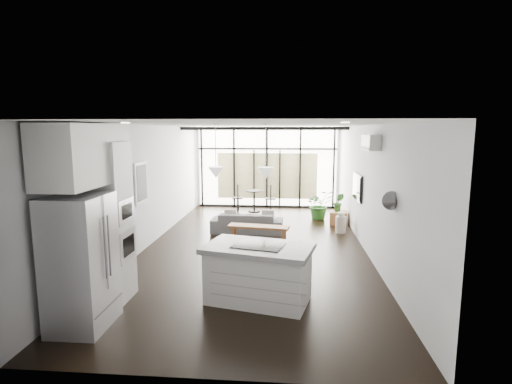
% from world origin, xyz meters
% --- Properties ---
extents(floor, '(5.00, 10.00, 0.00)m').
position_xyz_m(floor, '(0.00, 0.00, 0.00)').
color(floor, black).
rests_on(floor, ground).
extents(ceiling, '(5.00, 10.00, 0.00)m').
position_xyz_m(ceiling, '(0.00, 0.00, 2.80)').
color(ceiling, white).
rests_on(ceiling, ground).
extents(wall_left, '(0.02, 10.00, 2.80)m').
position_xyz_m(wall_left, '(-2.50, 0.00, 1.40)').
color(wall_left, '#BCBCBE').
rests_on(wall_left, ground).
extents(wall_right, '(0.02, 10.00, 2.80)m').
position_xyz_m(wall_right, '(2.50, 0.00, 1.40)').
color(wall_right, '#BCBCBE').
rests_on(wall_right, ground).
extents(wall_back, '(5.00, 0.02, 2.80)m').
position_xyz_m(wall_back, '(0.00, 5.00, 1.40)').
color(wall_back, '#BCBCBE').
rests_on(wall_back, ground).
extents(wall_front, '(5.00, 0.02, 2.80)m').
position_xyz_m(wall_front, '(0.00, -5.00, 1.40)').
color(wall_front, '#BCBCBE').
rests_on(wall_front, ground).
extents(glazing, '(5.00, 0.20, 2.80)m').
position_xyz_m(glazing, '(0.00, 4.88, 1.40)').
color(glazing, black).
rests_on(glazing, ground).
extents(skylight, '(4.70, 1.90, 0.06)m').
position_xyz_m(skylight, '(0.00, 4.00, 2.77)').
color(skylight, white).
rests_on(skylight, ceiling).
extents(neighbour_building, '(3.50, 0.02, 1.60)m').
position_xyz_m(neighbour_building, '(0.00, 4.95, 1.10)').
color(neighbour_building, beige).
rests_on(neighbour_building, ground).
extents(island, '(1.84, 1.35, 0.91)m').
position_xyz_m(island, '(0.31, -2.93, 0.45)').
color(island, silver).
rests_on(island, floor).
extents(cooktop, '(0.86, 0.68, 0.01)m').
position_xyz_m(cooktop, '(0.31, -2.93, 0.91)').
color(cooktop, black).
rests_on(cooktop, island).
extents(fridge, '(0.71, 0.89, 1.84)m').
position_xyz_m(fridge, '(-2.03, -3.95, 0.92)').
color(fridge, '#A4A3A9').
rests_on(fridge, floor).
extents(appliance_column, '(0.65, 0.68, 2.52)m').
position_xyz_m(appliance_column, '(-2.08, -3.05, 1.26)').
color(appliance_column, silver).
rests_on(appliance_column, floor).
extents(upper_cabinets, '(0.62, 1.75, 0.86)m').
position_xyz_m(upper_cabinets, '(-2.12, -3.50, 2.35)').
color(upper_cabinets, silver).
rests_on(upper_cabinets, wall_left).
extents(pendant_left, '(0.26, 0.26, 0.18)m').
position_xyz_m(pendant_left, '(-0.40, -2.65, 2.02)').
color(pendant_left, white).
rests_on(pendant_left, ceiling).
extents(pendant_right, '(0.26, 0.26, 0.18)m').
position_xyz_m(pendant_right, '(0.40, -2.65, 2.02)').
color(pendant_right, white).
rests_on(pendant_right, ceiling).
extents(sofa, '(1.87, 0.58, 0.73)m').
position_xyz_m(sofa, '(-0.32, 1.28, 0.36)').
color(sofa, '#464648').
rests_on(sofa, floor).
extents(console_bench, '(1.48, 0.57, 0.46)m').
position_xyz_m(console_bench, '(0.07, 0.20, 0.23)').
color(console_bench, brown).
rests_on(console_bench, floor).
extents(pouf, '(0.54, 0.54, 0.42)m').
position_xyz_m(pouf, '(-0.14, 1.53, 0.21)').
color(pouf, beige).
rests_on(pouf, floor).
extents(crate, '(0.53, 0.53, 0.37)m').
position_xyz_m(crate, '(2.21, 2.49, 0.18)').
color(crate, brown).
rests_on(crate, floor).
extents(plant_tall, '(1.08, 1.13, 0.70)m').
position_xyz_m(plant_tall, '(1.70, 3.11, 0.35)').
color(plant_tall, '#255D1F').
rests_on(plant_tall, floor).
extents(plant_crate, '(0.35, 0.57, 0.24)m').
position_xyz_m(plant_crate, '(2.21, 2.49, 0.49)').
color(plant_crate, '#255D1F').
rests_on(plant_crate, crate).
extents(milk_can, '(0.31, 0.31, 0.55)m').
position_xyz_m(milk_can, '(2.15, 1.50, 0.27)').
color(milk_can, beige).
rests_on(milk_can, floor).
extents(bistro_set, '(1.40, 0.59, 0.67)m').
position_xyz_m(bistro_set, '(-0.37, 4.08, 0.33)').
color(bistro_set, black).
rests_on(bistro_set, floor).
extents(tv, '(0.05, 1.10, 0.65)m').
position_xyz_m(tv, '(2.46, 1.00, 1.30)').
color(tv, black).
rests_on(tv, wall_right).
extents(ac_unit, '(0.22, 0.90, 0.30)m').
position_xyz_m(ac_unit, '(2.38, -0.80, 2.45)').
color(ac_unit, silver).
rests_on(ac_unit, wall_right).
extents(framed_art, '(0.04, 0.70, 0.90)m').
position_xyz_m(framed_art, '(-2.47, -0.50, 1.55)').
color(framed_art, black).
rests_on(framed_art, wall_left).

